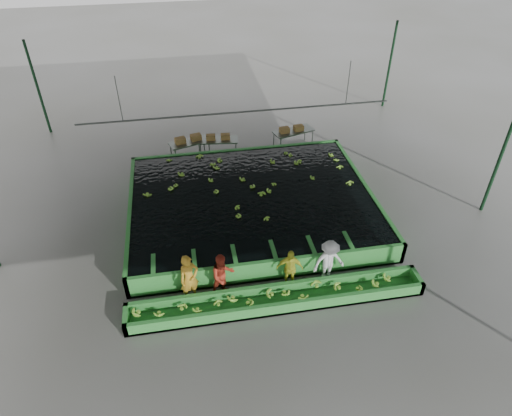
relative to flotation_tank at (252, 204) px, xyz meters
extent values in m
plane|color=#5E5D58|center=(0.00, -1.50, -0.45)|extent=(80.00, 80.00, 0.00)
cube|color=gray|center=(0.00, -1.50, 4.55)|extent=(20.00, 22.00, 0.04)
cube|color=black|center=(0.00, 0.00, 0.40)|extent=(9.70, 7.70, 0.00)
cylinder|color=#59605B|center=(0.00, 3.50, 2.55)|extent=(0.08, 0.08, 14.00)
cylinder|color=#59605B|center=(-5.00, 3.50, 3.55)|extent=(0.04, 0.04, 2.00)
cylinder|color=#59605B|center=(5.00, 3.50, 3.55)|extent=(0.04, 0.04, 2.00)
imported|color=gold|center=(-2.82, -4.30, 0.47)|extent=(0.80, 0.68, 1.85)
imported|color=#A12D1B|center=(-1.72, -4.30, 0.41)|extent=(0.99, 0.86, 1.72)
imported|color=gold|center=(0.58, -4.30, 0.33)|extent=(0.98, 0.55, 1.57)
imported|color=silver|center=(1.96, -4.30, 0.42)|extent=(1.19, 0.76, 1.75)
camera|label=1|loc=(-2.52, -15.10, 11.34)|focal=32.00mm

